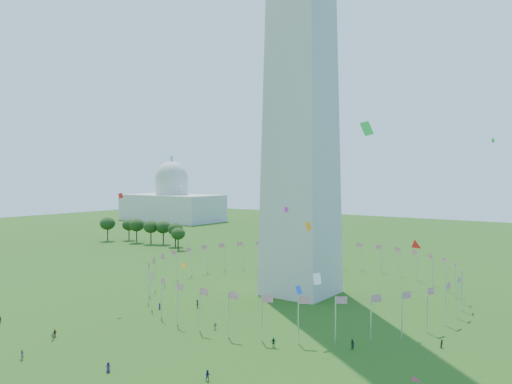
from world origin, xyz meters
TOP-DOWN VIEW (x-y plane):
  - ground at (0.00, 0.00)m, footprint 600.00×600.00m
  - flag_ring at (-0.00, 50.00)m, footprint 80.24×80.24m
  - capitol_building at (-180.00, 180.00)m, footprint 70.00×35.00m
  - crowd at (11.55, -3.04)m, footprint 87.51×58.79m
  - kites_aloft at (16.92, 21.18)m, footprint 100.48×64.45m
  - tree_line_west at (-106.99, 90.98)m, footprint 54.97×15.21m

SIDE VIEW (x-z plane):
  - ground at x=0.00m, z-range 0.00..0.00m
  - crowd at x=11.55m, z-range -0.10..1.82m
  - flag_ring at x=0.00m, z-range 0.00..9.00m
  - tree_line_west at x=-106.99m, z-range -0.32..10.86m
  - kites_aloft at x=16.92m, z-range 1.34..37.14m
  - capitol_building at x=-180.00m, z-range 0.00..46.00m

